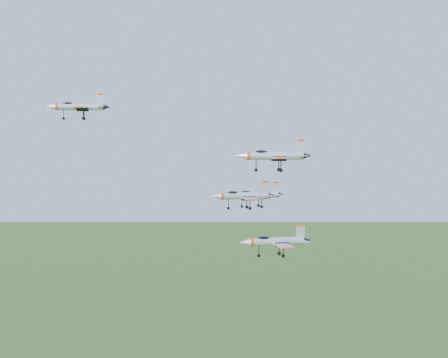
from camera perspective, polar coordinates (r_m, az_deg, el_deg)
name	(u,v)px	position (r m, az deg, el deg)	size (l,w,h in m)	color
jet_lead	(78,107)	(119.16, -13.25, 6.46)	(11.79, 9.86, 3.15)	#B6BBC4
jet_left_high	(242,196)	(110.32, 1.68, -1.52)	(11.80, 9.75, 3.15)	#B6BBC4
jet_right_high	(273,156)	(95.84, 4.47, 2.15)	(11.71, 9.91, 3.16)	#B6BBC4
jet_left_low	(255,195)	(119.47, 2.81, -1.47)	(11.68, 9.65, 3.12)	#B6BBC4
jet_right_low	(274,241)	(109.79, 4.64, -5.69)	(13.15, 10.89, 3.51)	#B6BBC4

